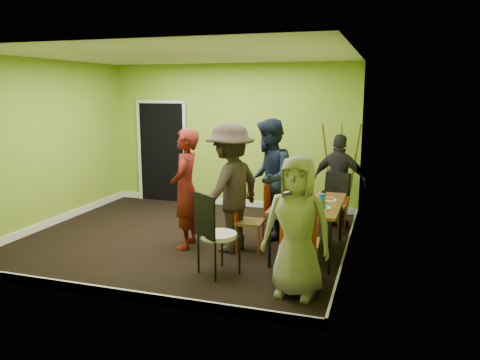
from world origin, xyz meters
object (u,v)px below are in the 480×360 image
Objects in this scene: chair_back_end at (337,190)px; orange_bottle at (302,195)px; chair_front_end at (299,237)px; easel at (340,172)px; blue_bottle at (322,202)px; person_left_near at (230,188)px; chair_bentwood at (214,230)px; person_back_end at (339,181)px; person_front_end at (297,227)px; dining_table at (309,206)px; person_standing at (186,189)px; chair_left_near at (245,216)px; person_left_far at (268,179)px; thermos at (312,196)px; chair_left_far at (275,209)px.

orange_bottle is (-0.38, -1.09, 0.12)m from chair_back_end.
easel is at bearing 83.21° from chair_front_end.
person_left_near reaches higher than blue_bottle.
easel is at bearing 103.09° from chair_bentwood.
person_left_near is 1.17× the size of person_back_end.
chair_front_end reaches higher than chair_back_end.
chair_back_end is 0.72m from easel.
orange_bottle is 1.63m from person_front_end.
chair_bentwood is (-0.99, -1.14, -0.11)m from dining_table.
easel is 3.01m from person_standing.
chair_back_end reaches higher than chair_left_near.
person_left_far is at bearing 137.27° from blue_bottle.
person_back_end reaches higher than chair_front_end.
blue_bottle is 0.12× the size of person_standing.
chair_left_near is 0.89m from orange_bottle.
person_front_end reaches higher than blue_bottle.
person_back_end is (0.05, -0.55, -0.06)m from easel.
dining_table is at bearing 134.60° from thermos.
person_standing is (-0.87, -0.11, 0.36)m from chair_left_near.
chair_left_far is at bearing 115.70° from person_front_end.
person_left_near is (-0.20, -0.04, 0.40)m from chair_left_near.
chair_back_end is 0.55× the size of easel.
person_left_far is (0.18, 0.67, 0.42)m from chair_left_near.
person_left_far reaches higher than easel.
person_left_far reaches higher than chair_left_far.
person_standing is (-1.63, -0.47, 0.08)m from orange_bottle.
person_back_end is (0.02, 0.15, 0.11)m from chair_back_end.
chair_left_near is at bearing 169.50° from blue_bottle.
chair_left_near is at bearing -174.19° from thermos.
chair_left_near is 0.95m from person_standing.
person_front_end reaches higher than chair_back_end.
thermos is at bearing 66.59° from chair_left_far.
orange_bottle is 0.05× the size of person_left_near.
chair_front_end is at bearing 40.54° from chair_left_near.
person_back_end reaches higher than orange_bottle.
blue_bottle is (0.15, 0.80, 0.25)m from chair_front_end.
person_left_far is 1.18× the size of person_back_end.
chair_left_near reaches higher than chair_left_far.
person_left_far is 2.09m from person_front_end.
person_back_end is at bearing 159.73° from person_left_near.
chair_left_far is 0.83m from thermos.
chair_bentwood is 1.53m from thermos.
person_left_near reaches higher than person_standing.
person_back_end is (1.17, 1.60, 0.27)m from chair_left_near.
chair_left_near is (-0.89, -0.15, -0.18)m from dining_table.
person_left_far is (-0.15, 0.14, 0.42)m from chair_left_far.
person_left_far is at bearing 54.28° from person_back_end.
chair_bentwood is 5.02× the size of thermos.
blue_bottle is at bearing 78.12° from person_standing.
easel is at bearing 83.59° from dining_table.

